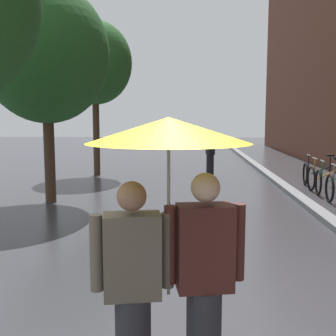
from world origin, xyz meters
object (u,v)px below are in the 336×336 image
at_px(parked_bicycle_8, 323,173).
at_px(couple_under_umbrella, 169,214).
at_px(pedestrian_walking_midground, 210,153).
at_px(parked_bicycle_7, 329,178).
at_px(street_tree_2, 95,63).
at_px(street_tree_1, 46,54).

bearing_deg(parked_bicycle_8, couple_under_umbrella, -113.19).
bearing_deg(couple_under_umbrella, pedestrian_walking_midground, 85.89).
height_order(parked_bicycle_7, pedestrian_walking_midground, pedestrian_walking_midground).
bearing_deg(pedestrian_walking_midground, parked_bicycle_7, -35.94).
bearing_deg(parked_bicycle_8, street_tree_2, 165.98).
height_order(street_tree_2, couple_under_umbrella, street_tree_2).
height_order(street_tree_1, pedestrian_walking_midground, street_tree_1).
height_order(street_tree_1, couple_under_umbrella, street_tree_1).
xyz_separation_m(street_tree_1, couple_under_umbrella, (3.30, -6.84, -2.16)).
bearing_deg(parked_bicycle_7, street_tree_2, 159.01).
bearing_deg(pedestrian_walking_midground, parked_bicycle_8, -22.71).
xyz_separation_m(parked_bicycle_7, couple_under_umbrella, (-4.08, -8.81, 1.02)).
bearing_deg(couple_under_umbrella, street_tree_2, 105.70).
distance_m(street_tree_1, parked_bicycle_7, 8.27).
relative_size(parked_bicycle_8, pedestrian_walking_midground, 0.70).
bearing_deg(parked_bicycle_7, pedestrian_walking_midground, 144.06).
distance_m(parked_bicycle_8, couple_under_umbrella, 10.68).
bearing_deg(street_tree_2, parked_bicycle_8, -14.02).
distance_m(street_tree_2, parked_bicycle_7, 8.65).
relative_size(parked_bicycle_8, couple_under_umbrella, 0.55).
relative_size(parked_bicycle_7, parked_bicycle_8, 0.95).
xyz_separation_m(parked_bicycle_7, parked_bicycle_8, (0.11, 0.96, 0.00)).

